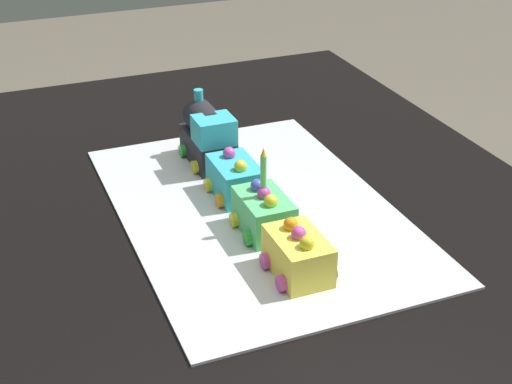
% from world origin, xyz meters
% --- Properties ---
extents(dining_table, '(1.40, 1.00, 0.74)m').
position_xyz_m(dining_table, '(0.00, 0.00, 0.63)').
color(dining_table, black).
rests_on(dining_table, ground).
extents(cake_board, '(0.60, 0.40, 0.00)m').
position_xyz_m(cake_board, '(-0.03, 0.03, 0.74)').
color(cake_board, silver).
rests_on(cake_board, dining_table).
extents(cake_locomotive, '(0.14, 0.08, 0.12)m').
position_xyz_m(cake_locomotive, '(-0.21, 0.02, 0.79)').
color(cake_locomotive, '#232328').
rests_on(cake_locomotive, cake_board).
extents(cake_car_flatbed_turquoise, '(0.10, 0.08, 0.07)m').
position_xyz_m(cake_car_flatbed_turquoise, '(-0.08, 0.02, 0.77)').
color(cake_car_flatbed_turquoise, '#38B7C6').
rests_on(cake_car_flatbed_turquoise, cake_board).
extents(cake_car_tanker_mint_green, '(0.10, 0.08, 0.07)m').
position_xyz_m(cake_car_tanker_mint_green, '(0.03, 0.02, 0.77)').
color(cake_car_tanker_mint_green, '#59CC7A').
rests_on(cake_car_tanker_mint_green, cake_board).
extents(cake_car_caboose_lemon, '(0.10, 0.08, 0.07)m').
position_xyz_m(cake_car_caboose_lemon, '(0.15, 0.02, 0.77)').
color(cake_car_caboose_lemon, '#F4E04C').
rests_on(cake_car_caboose_lemon, cake_board).
extents(birthday_candle, '(0.01, 0.01, 0.06)m').
position_xyz_m(birthday_candle, '(0.03, 0.02, 0.85)').
color(birthday_candle, '#66D872').
rests_on(birthday_candle, cake_car_tanker_mint_green).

